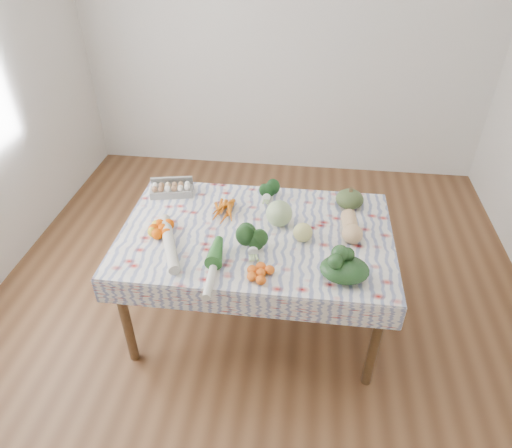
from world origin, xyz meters
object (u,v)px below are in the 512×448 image
Objects in this scene: dining_table at (256,242)px; egg_carton at (172,191)px; cabbage at (279,213)px; butternut_squash at (351,226)px; grapefruit at (303,232)px; kabocha_squash at (350,199)px.

dining_table is 5.61× the size of egg_carton.
dining_table is at bearing -144.53° from cabbage.
butternut_squash is 0.30m from grapefruit.
butternut_squash reaches higher than kabocha_squash.
dining_table is at bearing 170.14° from grapefruit.
dining_table is at bearing -148.75° from kabocha_squash.
cabbage reaches higher than egg_carton.
kabocha_squash reaches higher than egg_carton.
cabbage is at bearing 169.82° from butternut_squash.
cabbage reaches higher than dining_table.
grapefruit is (-0.29, -0.40, -0.00)m from kabocha_squash.
grapefruit is (0.91, -0.39, 0.02)m from egg_carton.
butternut_squash is at bearing -90.72° from kabocha_squash.
butternut_squash is 2.30× the size of grapefruit.
grapefruit is (-0.29, -0.10, -0.00)m from butternut_squash.
kabocha_squash is at bearing 53.98° from grapefruit.
cabbage is 1.42× the size of grapefruit.
grapefruit is at bearing -43.18° from cabbage.
kabocha_squash is at bearing 85.32° from butternut_squash.
kabocha_squash reaches higher than grapefruit.
egg_carton is 1.57× the size of kabocha_squash.
kabocha_squash is (1.20, 0.01, 0.02)m from egg_carton.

